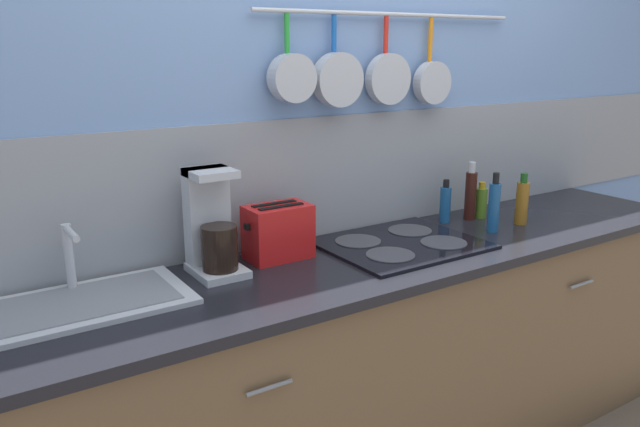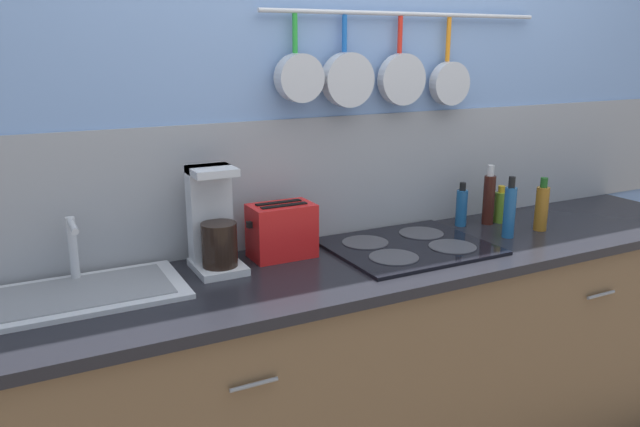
% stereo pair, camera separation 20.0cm
% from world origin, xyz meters
% --- Properties ---
extents(wall_back, '(7.20, 0.15, 2.60)m').
position_xyz_m(wall_back, '(0.00, 0.33, 1.27)').
color(wall_back, '#7293C6').
rests_on(wall_back, ground_plane).
extents(cabinet_base, '(2.76, 0.56, 0.85)m').
position_xyz_m(cabinet_base, '(0.00, -0.00, 0.42)').
color(cabinet_base, brown).
rests_on(cabinet_base, ground_plane).
extents(countertop, '(2.80, 0.58, 0.03)m').
position_xyz_m(countertop, '(0.00, 0.00, 0.86)').
color(countertop, black).
rests_on(countertop, cabinet_base).
extents(sink_basin, '(0.58, 0.33, 0.21)m').
position_xyz_m(sink_basin, '(-1.07, 0.11, 0.90)').
color(sink_basin, '#B7BABF').
rests_on(sink_basin, countertop).
extents(coffee_maker, '(0.15, 0.19, 0.34)m').
position_xyz_m(coffee_maker, '(-0.64, 0.16, 1.02)').
color(coffee_maker, '#B7BABF').
rests_on(coffee_maker, countertop).
extents(toaster, '(0.23, 0.14, 0.19)m').
position_xyz_m(toaster, '(-0.40, 0.17, 0.97)').
color(toaster, red).
rests_on(toaster, countertop).
extents(cooktop, '(0.56, 0.47, 0.01)m').
position_xyz_m(cooktop, '(0.04, 0.04, 0.89)').
color(cooktop, black).
rests_on(cooktop, countertop).
extents(bottle_olive_oil, '(0.05, 0.05, 0.18)m').
position_xyz_m(bottle_olive_oil, '(0.40, 0.18, 0.96)').
color(bottle_olive_oil, navy).
rests_on(bottle_olive_oil, countertop).
extents(bottle_hot_sauce, '(0.04, 0.04, 0.24)m').
position_xyz_m(bottle_hot_sauce, '(0.45, -0.02, 0.98)').
color(bottle_hot_sauce, navy).
rests_on(bottle_hot_sauce, countertop).
extents(bottle_cooking_wine, '(0.05, 0.05, 0.24)m').
position_xyz_m(bottle_cooking_wine, '(0.51, 0.15, 0.99)').
color(bottle_cooking_wine, '#33140F').
rests_on(bottle_cooking_wine, countertop).
extents(bottle_vinegar, '(0.05, 0.05, 0.15)m').
position_xyz_m(bottle_vinegar, '(0.57, 0.15, 0.95)').
color(bottle_vinegar, '#4C721E').
rests_on(bottle_vinegar, countertop).
extents(bottle_sesame_oil, '(0.05, 0.05, 0.21)m').
position_xyz_m(bottle_sesame_oil, '(0.64, -0.01, 0.97)').
color(bottle_sesame_oil, '#8C5919').
rests_on(bottle_sesame_oil, countertop).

